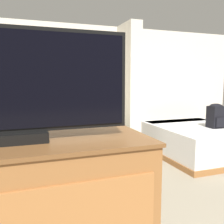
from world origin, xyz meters
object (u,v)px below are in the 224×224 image
(bed, at_px, (197,140))
(couch, at_px, (61,144))
(coffee_table, at_px, (70,159))
(backpack, at_px, (216,115))
(tv, at_px, (20,84))

(bed, bearing_deg, couch, 167.85)
(coffee_table, height_order, backpack, backpack)
(coffee_table, xyz_separation_m, bed, (2.62, 0.42, -0.03))
(tv, xyz_separation_m, bed, (3.26, 2.72, -1.17))
(couch, distance_m, tv, 3.54)
(couch, distance_m, backpack, 2.97)
(coffee_table, bearing_deg, tv, -105.57)
(couch, bearing_deg, coffee_table, -90.25)
(couch, relative_size, coffee_table, 3.72)
(couch, height_order, backpack, backpack)
(couch, bearing_deg, bed, -12.15)
(bed, bearing_deg, backpack, -55.38)
(tv, bearing_deg, backpack, 35.42)
(coffee_table, distance_m, tv, 2.65)
(coffee_table, relative_size, tv, 0.54)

